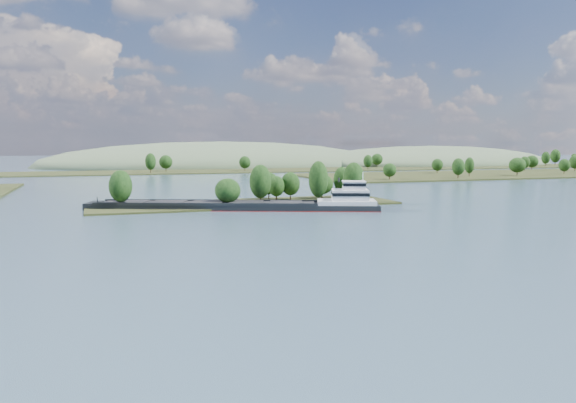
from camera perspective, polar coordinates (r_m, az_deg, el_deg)
name	(u,v)px	position (r m, az deg, el deg)	size (l,w,h in m)	color
ground	(311,231)	(128.87, 2.33, -3.06)	(1800.00, 1800.00, 0.00)	#364D5D
tree_island	(265,193)	(185.72, -2.40, 0.89)	(100.00, 30.38, 15.18)	black
right_bank	(540,172)	(408.21, 24.23, 2.71)	(320.00, 90.00, 14.24)	black
back_shoreline	(178,171)	(402.53, -11.15, 3.05)	(900.00, 60.00, 15.65)	black
hill_east	(432,164)	(560.07, 14.38, 3.67)	(260.00, 140.00, 36.00)	#46593D
hill_west	(221,166)	(510.25, -6.79, 3.62)	(320.00, 160.00, 44.00)	#46593D
cargo_barge	(254,205)	(171.54, -3.52, -0.31)	(87.13, 41.67, 12.07)	black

